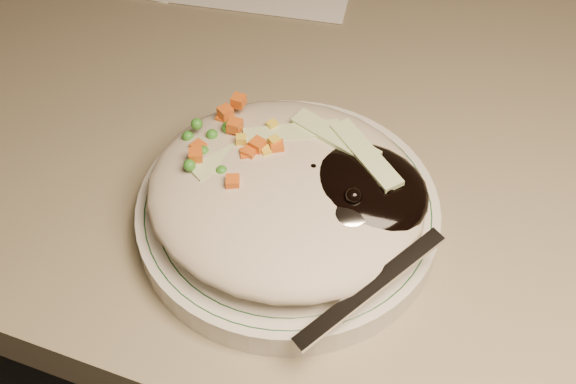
% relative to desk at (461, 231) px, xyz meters
% --- Properties ---
extents(desk, '(1.40, 0.70, 0.74)m').
position_rel_desk_xyz_m(desk, '(0.00, 0.00, 0.00)').
color(desk, gray).
rests_on(desk, ground).
extents(plate, '(0.21, 0.21, 0.02)m').
position_rel_desk_xyz_m(plate, '(-0.11, -0.20, 0.21)').
color(plate, silver).
rests_on(plate, desk).
extents(plate_rim, '(0.20, 0.20, 0.00)m').
position_rel_desk_xyz_m(plate_rim, '(-0.11, -0.20, 0.22)').
color(plate_rim, '#144723').
rests_on(plate_rim, plate).
extents(meal, '(0.21, 0.19, 0.05)m').
position_rel_desk_xyz_m(meal, '(-0.11, -0.20, 0.24)').
color(meal, beige).
rests_on(meal, plate).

